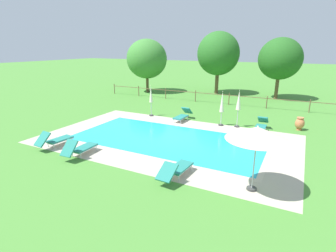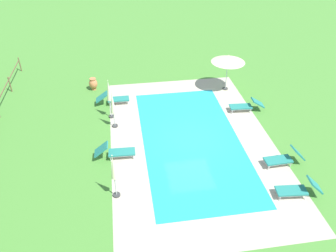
# 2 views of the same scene
# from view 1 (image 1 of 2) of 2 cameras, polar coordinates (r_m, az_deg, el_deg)

# --- Properties ---
(ground_plane) EXTENTS (160.00, 160.00, 0.00)m
(ground_plane) POSITION_cam_1_polar(r_m,az_deg,el_deg) (14.74, -0.20, -2.84)
(ground_plane) COLOR #478433
(pool_deck_paving) EXTENTS (13.84, 8.41, 0.01)m
(pool_deck_paving) POSITION_cam_1_polar(r_m,az_deg,el_deg) (14.73, -0.20, -2.82)
(pool_deck_paving) COLOR #B2A893
(pool_deck_paving) RESTS_ON ground
(swimming_pool_water) EXTENTS (10.48, 5.05, 0.01)m
(swimming_pool_water) POSITION_cam_1_polar(r_m,az_deg,el_deg) (14.73, -0.20, -2.82)
(swimming_pool_water) COLOR #23A8C1
(swimming_pool_water) RESTS_ON ground
(pool_coping_rim) EXTENTS (10.96, 5.53, 0.01)m
(pool_coping_rim) POSITION_cam_1_polar(r_m,az_deg,el_deg) (14.73, -0.20, -2.81)
(pool_coping_rim) COLOR #C0B59F
(pool_coping_rim) RESTS_ON ground
(sun_lounger_north_near_steps) EXTENTS (0.78, 1.98, 0.92)m
(sun_lounger_north_near_steps) POSITION_cam_1_polar(r_m,az_deg,el_deg) (14.72, -23.32, -2.71)
(sun_lounger_north_near_steps) COLOR #237A70
(sun_lounger_north_near_steps) RESTS_ON ground
(sun_lounger_north_mid) EXTENTS (0.67, 1.93, 0.94)m
(sun_lounger_north_mid) POSITION_cam_1_polar(r_m,az_deg,el_deg) (13.09, -18.51, -4.54)
(sun_lounger_north_mid) COLOR #237A70
(sun_lounger_north_mid) RESTS_ON ground
(sun_lounger_north_far) EXTENTS (0.68, 2.00, 0.86)m
(sun_lounger_north_far) POSITION_cam_1_polar(r_m,az_deg,el_deg) (18.37, 3.20, 2.35)
(sun_lounger_north_far) COLOR #237A70
(sun_lounger_north_far) RESTS_ON ground
(sun_lounger_north_end) EXTENTS (0.73, 2.07, 0.78)m
(sun_lounger_north_end) POSITION_cam_1_polar(r_m,az_deg,el_deg) (10.46, 1.84, -9.26)
(sun_lounger_north_end) COLOR #237A70
(sun_lounger_north_end) RESTS_ON ground
(sun_lounger_south_near_corner) EXTENTS (0.61, 2.02, 0.82)m
(sun_lounger_south_near_corner) POSITION_cam_1_polar(r_m,az_deg,el_deg) (16.99, 19.56, 0.16)
(sun_lounger_south_near_corner) COLOR #237A70
(sun_lounger_south_near_corner) RESTS_ON ground
(patio_umbrella_open_foreground) EXTENTS (2.15, 2.15, 2.42)m
(patio_umbrella_open_foreground) POSITION_cam_1_polar(r_m,az_deg,el_deg) (9.38, 18.81, -1.54)
(patio_umbrella_open_foreground) COLOR #383838
(patio_umbrella_open_foreground) RESTS_ON ground
(patio_umbrella_closed_row_west) EXTENTS (0.32, 0.32, 2.26)m
(patio_umbrella_closed_row_west) POSITION_cam_1_polar(r_m,az_deg,el_deg) (19.37, -3.72, 6.37)
(patio_umbrella_closed_row_west) COLOR #383838
(patio_umbrella_closed_row_west) RESTS_ON ground
(patio_umbrella_closed_row_mid_west) EXTENTS (0.32, 0.32, 2.40)m
(patio_umbrella_closed_row_mid_west) POSITION_cam_1_polar(r_m,az_deg,el_deg) (17.12, 15.09, 4.98)
(patio_umbrella_closed_row_mid_west) COLOR #383838
(patio_umbrella_closed_row_mid_west) RESTS_ON ground
(patio_umbrella_closed_row_centre) EXTENTS (0.32, 0.32, 2.26)m
(patio_umbrella_closed_row_centre) POSITION_cam_1_polar(r_m,az_deg,el_deg) (17.22, 11.64, 4.69)
(patio_umbrella_closed_row_centre) COLOR #383838
(patio_umbrella_closed_row_centre) RESTS_ON ground
(terracotta_urn_near_fence) EXTENTS (0.54, 0.54, 0.81)m
(terracotta_urn_near_fence) POSITION_cam_1_polar(r_m,az_deg,el_deg) (18.10, 26.69, 0.52)
(terracotta_urn_near_fence) COLOR #C67547
(terracotta_urn_near_fence) RESTS_ON ground
(perimeter_fence) EXTENTS (22.34, 0.08, 1.05)m
(perimeter_fence) POSITION_cam_1_polar(r_m,az_deg,el_deg) (24.38, 9.49, 6.53)
(perimeter_fence) COLOR brown
(perimeter_fence) RESTS_ON ground
(tree_far_west) EXTENTS (4.44, 4.44, 5.80)m
(tree_far_west) POSITION_cam_1_polar(r_m,az_deg,el_deg) (30.05, -4.62, 14.31)
(tree_far_west) COLOR brown
(tree_far_west) RESTS_ON ground
(tree_west_mid) EXTENTS (4.06, 4.06, 5.83)m
(tree_west_mid) POSITION_cam_1_polar(r_m,az_deg,el_deg) (27.96, 23.17, 13.26)
(tree_west_mid) COLOR brown
(tree_west_mid) RESTS_ON ground
(tree_centre) EXTENTS (4.45, 4.45, 6.54)m
(tree_centre) POSITION_cam_1_polar(r_m,az_deg,el_deg) (29.39, 10.86, 15.17)
(tree_centre) COLOR brown
(tree_centre) RESTS_ON ground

